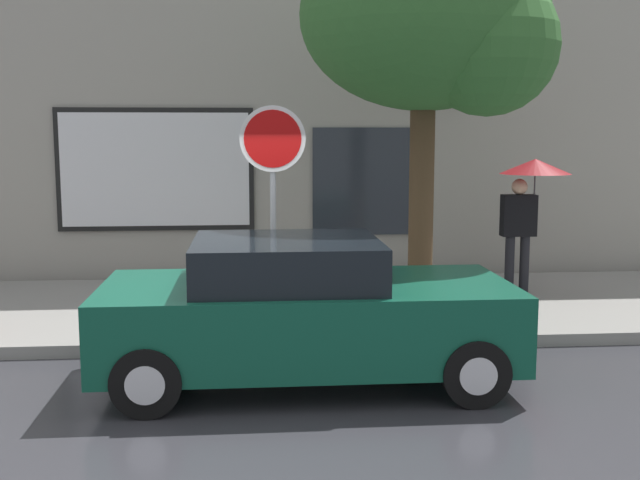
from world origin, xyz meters
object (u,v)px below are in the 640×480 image
object	(u,v)px
street_tree	(437,24)
stop_sign	(273,174)
pedestrian_with_umbrella	(530,186)
parked_car	(303,312)

from	to	relation	value
street_tree	stop_sign	size ratio (longest dim) A/B	1.87
stop_sign	street_tree	bearing A→B (deg)	20.53
street_tree	pedestrian_with_umbrella	bearing A→B (deg)	36.09
parked_car	pedestrian_with_umbrella	xyz separation A→B (m)	(3.54, 3.39, 1.01)
parked_car	street_tree	world-z (taller)	street_tree
parked_car	street_tree	size ratio (longest dim) A/B	0.82
parked_car	pedestrian_with_umbrella	world-z (taller)	pedestrian_with_umbrella
street_tree	stop_sign	xyz separation A→B (m)	(-2.08, -0.78, -1.82)
parked_car	pedestrian_with_umbrella	distance (m)	5.00
pedestrian_with_umbrella	street_tree	world-z (taller)	street_tree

